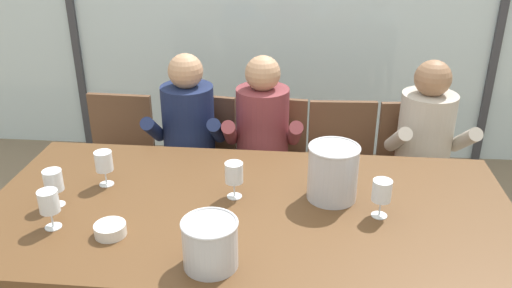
# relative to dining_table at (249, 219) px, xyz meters

# --- Properties ---
(ground) EXTENTS (14.00, 14.00, 0.00)m
(ground) POSITION_rel_dining_table_xyz_m (0.00, 1.00, -0.71)
(ground) COLOR #847056
(window_glass_panel) EXTENTS (7.58, 0.03, 2.60)m
(window_glass_panel) POSITION_rel_dining_table_xyz_m (0.00, 2.24, 0.59)
(window_glass_panel) COLOR silver
(window_glass_panel) RESTS_ON ground
(window_mullion_right) EXTENTS (0.06, 0.06, 2.60)m
(window_mullion_right) POSITION_rel_dining_table_xyz_m (1.71, 2.22, 0.59)
(window_mullion_right) COLOR #38383D
(window_mullion_right) RESTS_ON ground
(dining_table) EXTENTS (2.38, 1.18, 0.78)m
(dining_table) POSITION_rel_dining_table_xyz_m (0.00, 0.00, 0.00)
(dining_table) COLOR brown
(dining_table) RESTS_ON ground
(chair_near_curtain) EXTENTS (0.45, 0.45, 0.89)m
(chair_near_curtain) POSITION_rel_dining_table_xyz_m (-0.96, 0.98, -0.19)
(chair_near_curtain) COLOR brown
(chair_near_curtain) RESTS_ON ground
(chair_left_of_center) EXTENTS (0.49, 0.49, 0.89)m
(chair_left_of_center) POSITION_rel_dining_table_xyz_m (-0.43, 1.01, -0.19)
(chair_left_of_center) COLOR brown
(chair_left_of_center) RESTS_ON ground
(chair_center) EXTENTS (0.47, 0.47, 0.89)m
(chair_center) POSITION_rel_dining_table_xyz_m (0.04, 1.01, -0.19)
(chair_center) COLOR brown
(chair_center) RESTS_ON ground
(chair_right_of_center) EXTENTS (0.47, 0.47, 0.89)m
(chair_right_of_center) POSITION_rel_dining_table_xyz_m (0.48, 0.99, -0.19)
(chair_right_of_center) COLOR brown
(chair_right_of_center) RESTS_ON ground
(chair_near_window_right) EXTENTS (0.49, 0.49, 0.89)m
(chair_near_window_right) POSITION_rel_dining_table_xyz_m (0.93, 1.02, -0.19)
(chair_near_window_right) COLOR brown
(chair_near_window_right) RESTS_ON ground
(person_navy_polo) EXTENTS (0.47, 0.62, 1.21)m
(person_navy_polo) POSITION_rel_dining_table_xyz_m (-0.47, 0.86, -0.02)
(person_navy_polo) COLOR #192347
(person_navy_polo) RESTS_ON ground
(person_maroon_top) EXTENTS (0.48, 0.63, 1.21)m
(person_maroon_top) POSITION_rel_dining_table_xyz_m (-0.01, 0.86, -0.02)
(person_maroon_top) COLOR brown
(person_maroon_top) RESTS_ON ground
(person_beige_jumper) EXTENTS (0.49, 0.63, 1.21)m
(person_beige_jumper) POSITION_rel_dining_table_xyz_m (0.96, 0.86, -0.02)
(person_beige_jumper) COLOR #B7AD9E
(person_beige_jumper) RESTS_ON ground
(ice_bucket_primary) EXTENTS (0.24, 0.24, 0.26)m
(ice_bucket_primary) POSITION_rel_dining_table_xyz_m (0.37, 0.12, 0.20)
(ice_bucket_primary) COLOR #B7B7BC
(ice_bucket_primary) RESTS_ON dining_table
(ice_bucket_secondary) EXTENTS (0.22, 0.22, 0.19)m
(ice_bucket_secondary) POSITION_rel_dining_table_xyz_m (-0.10, -0.42, 0.16)
(ice_bucket_secondary) COLOR #B7B7BC
(ice_bucket_secondary) RESTS_ON dining_table
(tasting_bowl) EXTENTS (0.13, 0.13, 0.05)m
(tasting_bowl) POSITION_rel_dining_table_xyz_m (-0.54, -0.27, 0.09)
(tasting_bowl) COLOR silver
(tasting_bowl) RESTS_ON dining_table
(wine_glass_by_left_taster) EXTENTS (0.08, 0.08, 0.17)m
(wine_glass_by_left_taster) POSITION_rel_dining_table_xyz_m (-0.07, 0.08, 0.18)
(wine_glass_by_left_taster) COLOR silver
(wine_glass_by_left_taster) RESTS_ON dining_table
(wine_glass_near_bucket) EXTENTS (0.08, 0.08, 0.17)m
(wine_glass_near_bucket) POSITION_rel_dining_table_xyz_m (0.58, -0.02, 0.18)
(wine_glass_near_bucket) COLOR silver
(wine_glass_near_bucket) RESTS_ON dining_table
(wine_glass_center_pour) EXTENTS (0.08, 0.08, 0.17)m
(wine_glass_center_pour) POSITION_rel_dining_table_xyz_m (-0.71, 0.14, 0.18)
(wine_glass_center_pour) COLOR silver
(wine_glass_center_pour) RESTS_ON dining_table
(wine_glass_by_right_taster) EXTENTS (0.08, 0.08, 0.17)m
(wine_glass_by_right_taster) POSITION_rel_dining_table_xyz_m (-0.80, -0.24, 0.18)
(wine_glass_by_right_taster) COLOR silver
(wine_glass_by_right_taster) RESTS_ON dining_table
(wine_glass_spare_empty) EXTENTS (0.08, 0.08, 0.17)m
(wine_glass_spare_empty) POSITION_rel_dining_table_xyz_m (-0.86, -0.07, 0.18)
(wine_glass_spare_empty) COLOR silver
(wine_glass_spare_empty) RESTS_ON dining_table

